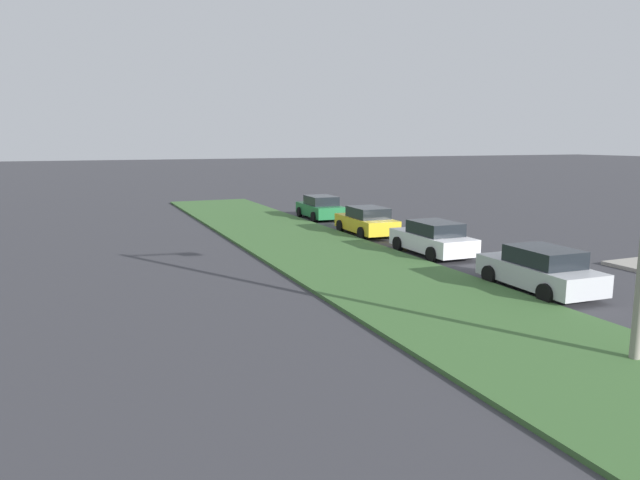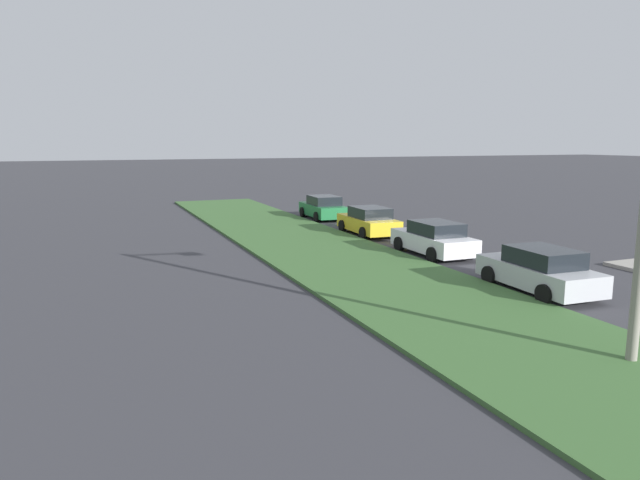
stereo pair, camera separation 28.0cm
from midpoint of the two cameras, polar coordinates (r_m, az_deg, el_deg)
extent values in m
cube|color=#3D6633|center=(19.72, 8.13, -4.46)|extent=(60.00, 6.00, 0.12)
cube|color=#B2B5BA|center=(20.22, 21.05, -3.19)|extent=(4.36, 1.96, 0.70)
cube|color=black|center=(19.95, 21.54, -1.55)|extent=(2.26, 1.68, 0.55)
cylinder|color=black|center=(20.74, 16.69, -3.34)|extent=(0.65, 0.24, 0.64)
cylinder|color=black|center=(21.85, 20.48, -2.90)|extent=(0.65, 0.24, 0.64)
cylinder|color=black|center=(18.71, 21.63, -5.02)|extent=(0.65, 0.24, 0.64)
cylinder|color=black|center=(19.94, 25.51, -4.41)|extent=(0.65, 0.24, 0.64)
cube|color=silver|center=(25.39, 11.39, -0.19)|extent=(4.31, 1.83, 0.70)
cube|color=black|center=(25.13, 11.69, 1.14)|extent=(2.21, 1.62, 0.55)
cylinder|color=black|center=(26.10, 8.10, -0.38)|extent=(0.64, 0.22, 0.64)
cylinder|color=black|center=(27.03, 11.41, -0.13)|extent=(0.64, 0.22, 0.64)
cylinder|color=black|center=(23.84, 11.33, -1.44)|extent=(0.64, 0.22, 0.64)
cylinder|color=black|center=(24.86, 14.81, -1.12)|extent=(0.64, 0.22, 0.64)
cube|color=gold|center=(30.41, 5.03, 1.59)|extent=(4.35, 1.93, 0.70)
cube|color=black|center=(30.15, 5.21, 2.71)|extent=(2.25, 1.67, 0.55)
cylinder|color=black|center=(31.30, 2.47, 1.39)|extent=(0.65, 0.24, 0.64)
cylinder|color=black|center=(32.04, 5.44, 1.55)|extent=(0.65, 0.24, 0.64)
cylinder|color=black|center=(28.86, 4.56, 0.65)|extent=(0.65, 0.24, 0.64)
cylinder|color=black|center=(29.66, 7.72, 0.84)|extent=(0.65, 0.24, 0.64)
cube|color=#1E6B38|center=(36.45, 0.51, 2.98)|extent=(4.37, 1.98, 0.70)
cube|color=black|center=(36.20, 0.62, 3.93)|extent=(2.26, 1.69, 0.55)
cylinder|color=black|center=(37.45, -1.50, 2.78)|extent=(0.65, 0.25, 0.64)
cylinder|color=black|center=(38.05, 1.07, 2.89)|extent=(0.65, 0.25, 0.64)
cylinder|color=black|center=(34.92, -0.10, 2.27)|extent=(0.65, 0.25, 0.64)
cylinder|color=black|center=(35.56, 2.63, 2.40)|extent=(0.65, 0.25, 0.64)
camera|label=1|loc=(0.14, -89.64, 0.06)|focal=32.51mm
camera|label=2|loc=(0.14, 90.36, -0.06)|focal=32.51mm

